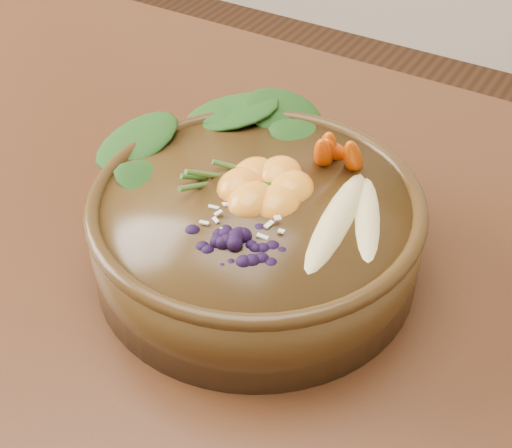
{
  "coord_description": "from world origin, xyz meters",
  "views": [
    {
      "loc": [
        0.52,
        -0.29,
        1.15
      ],
      "look_at": [
        0.3,
        0.08,
        0.79
      ],
      "focal_mm": 50.0,
      "sensor_mm": 36.0,
      "label": 1
    }
  ],
  "objects": [
    {
      "name": "stoneware_bowl",
      "position": [
        0.3,
        0.08,
        0.78
      ],
      "size": [
        0.3,
        0.3,
        0.07
      ],
      "primitive_type": "cylinder",
      "rotation": [
        0.0,
        0.0,
        0.18
      ],
      "color": "#452E13",
      "rests_on": "dining_table"
    },
    {
      "name": "kale_heap",
      "position": [
        0.25,
        0.12,
        0.84
      ],
      "size": [
        0.19,
        0.18,
        0.04
      ],
      "primitive_type": null,
      "rotation": [
        0.0,
        0.0,
        0.18
      ],
      "color": "#1F4C13",
      "rests_on": "stoneware_bowl"
    },
    {
      "name": "carrot_cluster",
      "position": [
        0.34,
        0.16,
        0.86
      ],
      "size": [
        0.06,
        0.06,
        0.07
      ],
      "primitive_type": null,
      "rotation": [
        0.0,
        0.0,
        0.18
      ],
      "color": "#D64B01",
      "rests_on": "stoneware_bowl"
    },
    {
      "name": "banana_halves",
      "position": [
        0.38,
        0.1,
        0.83
      ],
      "size": [
        0.08,
        0.15,
        0.02
      ],
      "rotation": [
        0.0,
        0.0,
        0.18
      ],
      "color": "#E0CC84",
      "rests_on": "stoneware_bowl"
    },
    {
      "name": "mandarin_cluster",
      "position": [
        0.3,
        0.09,
        0.83
      ],
      "size": [
        0.09,
        0.09,
        0.03
      ],
      "primitive_type": null,
      "rotation": [
        0.0,
        0.0,
        0.18
      ],
      "color": "orange",
      "rests_on": "stoneware_bowl"
    },
    {
      "name": "blueberry_pile",
      "position": [
        0.32,
        0.03,
        0.84
      ],
      "size": [
        0.13,
        0.11,
        0.04
      ],
      "primitive_type": null,
      "rotation": [
        0.0,
        0.0,
        0.18
      ],
      "color": "black",
      "rests_on": "stoneware_bowl"
    },
    {
      "name": "coconut_flakes",
      "position": [
        0.31,
        0.06,
        0.82
      ],
      "size": [
        0.09,
        0.08,
        0.01
      ],
      "primitive_type": null,
      "rotation": [
        0.0,
        0.0,
        0.18
      ],
      "color": "white",
      "rests_on": "stoneware_bowl"
    }
  ]
}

